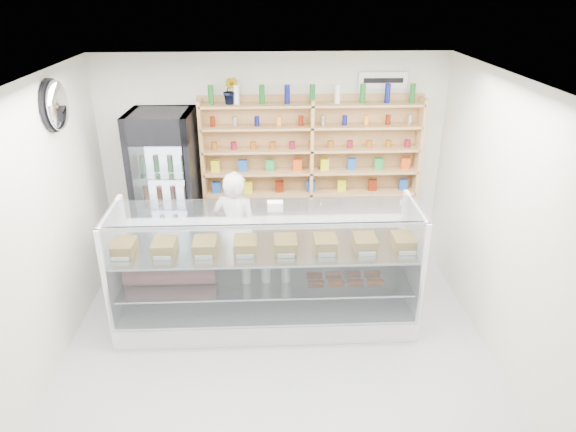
{
  "coord_description": "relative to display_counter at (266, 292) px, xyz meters",
  "views": [
    {
      "loc": [
        -0.08,
        -4.03,
        3.59
      ],
      "look_at": [
        0.14,
        0.9,
        1.32
      ],
      "focal_mm": 32.0,
      "sensor_mm": 36.0,
      "label": 1
    }
  ],
  "objects": [
    {
      "name": "room",
      "position": [
        0.11,
        -0.89,
        1.02
      ],
      "size": [
        5.0,
        5.0,
        5.0
      ],
      "color": "#A7A6AB",
      "rests_on": "ground"
    },
    {
      "name": "display_counter",
      "position": [
        0.0,
        0.0,
        0.0
      ],
      "size": [
        3.27,
        0.98,
        1.42
      ],
      "color": "white",
      "rests_on": "floor"
    },
    {
      "name": "shop_worker",
      "position": [
        -0.36,
        0.73,
        0.4
      ],
      "size": [
        0.65,
        0.52,
        1.57
      ],
      "primitive_type": "imported",
      "rotation": [
        0.0,
        0.0,
        2.86
      ],
      "color": "silver",
      "rests_on": "floor"
    },
    {
      "name": "drinks_cooler",
      "position": [
        -1.25,
        1.24,
        0.7
      ],
      "size": [
        0.81,
        0.79,
        2.16
      ],
      "rotation": [
        0.0,
        0.0,
        -0.04
      ],
      "color": "black",
      "rests_on": "floor"
    },
    {
      "name": "wall_shelving",
      "position": [
        0.61,
        1.45,
        1.21
      ],
      "size": [
        2.84,
        0.28,
        1.33
      ],
      "color": "tan",
      "rests_on": "back_wall"
    },
    {
      "name": "potted_plant",
      "position": [
        -0.4,
        1.45,
        1.98
      ],
      "size": [
        0.22,
        0.2,
        0.34
      ],
      "primitive_type": "imported",
      "rotation": [
        0.0,
        0.0,
        -0.29
      ],
      "color": "#1E6626",
      "rests_on": "wall_shelving"
    },
    {
      "name": "security_mirror",
      "position": [
        -2.06,
        0.31,
        2.07
      ],
      "size": [
        0.15,
        0.5,
        0.5
      ],
      "primitive_type": "ellipsoid",
      "color": "silver",
      "rests_on": "left_wall"
    },
    {
      "name": "wall_sign",
      "position": [
        1.51,
        1.58,
        2.07
      ],
      "size": [
        0.62,
        0.03,
        0.2
      ],
      "primitive_type": "cube",
      "color": "white",
      "rests_on": "back_wall"
    }
  ]
}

